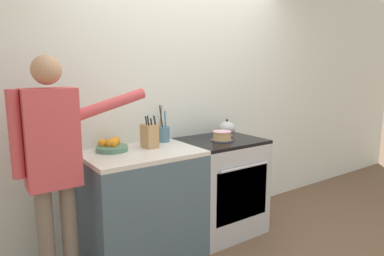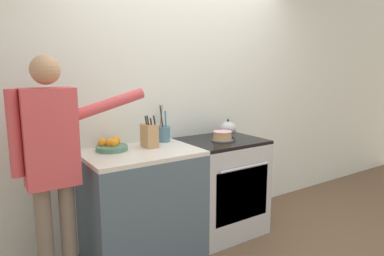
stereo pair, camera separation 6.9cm
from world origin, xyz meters
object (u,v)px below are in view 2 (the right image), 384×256
person_baker (53,156)px  stove_range (221,186)px  knife_block (149,135)px  fruit_bowl (111,146)px  tea_kettle (228,129)px  utensil_crock (163,133)px  layer_cake (222,136)px

person_baker → stove_range: bearing=6.0°
knife_block → fruit_bowl: size_ratio=1.09×
tea_kettle → stove_range: bearing=-146.0°
knife_block → tea_kettle: bearing=1.7°
stove_range → knife_block: bearing=172.6°
utensil_crock → fruit_bowl: 0.53m
knife_block → stove_range: bearing=-7.4°
tea_kettle → knife_block: (-0.90, -0.03, 0.03)m
stove_range → utensil_crock: 0.77m
stove_range → tea_kettle: size_ratio=4.49×
tea_kettle → knife_block: bearing=-178.3°
tea_kettle → person_baker: person_baker is taller
stove_range → tea_kettle: 0.57m
knife_block → person_baker: person_baker is taller
stove_range → tea_kettle: bearing=34.0°
layer_cake → utensil_crock: 0.55m
layer_cake → knife_block: size_ratio=0.76×
stove_range → layer_cake: layer_cake is taller
utensil_crock → person_baker: (-1.04, -0.34, 0.01)m
tea_kettle → person_baker: bearing=-172.3°
layer_cake → person_baker: 1.52m
layer_cake → utensil_crock: utensil_crock is taller
tea_kettle → utensil_crock: (-0.68, 0.11, 0.01)m
utensil_crock → tea_kettle: bearing=-9.1°
knife_block → utensil_crock: size_ratio=0.83×
stove_range → knife_block: 0.92m
layer_cake → tea_kettle: bearing=39.3°
stove_range → layer_cake: (-0.03, -0.05, 0.50)m
fruit_bowl → person_baker: (-0.52, -0.28, 0.05)m
fruit_bowl → stove_range: bearing=-9.1°
utensil_crock → person_baker: person_baker is taller
fruit_bowl → person_baker: size_ratio=0.15×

